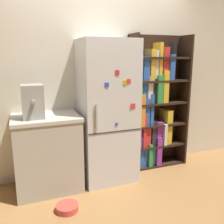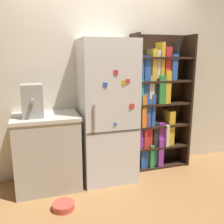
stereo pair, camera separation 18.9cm
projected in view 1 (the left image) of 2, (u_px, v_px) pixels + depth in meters
The scene contains 7 objects.
ground_plane at pixel (112, 183), 3.22m from camera, with size 16.00×16.00×0.00m, color #A87542.
wall_back at pixel (100, 79), 3.37m from camera, with size 8.00×0.05×2.60m.
refrigerator at pixel (107, 112), 3.18m from camera, with size 0.68×0.59×1.80m.
bookshelf at pixel (153, 107), 3.58m from camera, with size 0.86×0.30×1.89m.
kitchen_counter at pixel (48, 153), 3.00m from camera, with size 0.77×0.59×0.92m.
espresso_machine at pixel (33, 102), 2.77m from camera, with size 0.23×0.30×0.38m.
pet_bowl at pixel (67, 207), 2.63m from camera, with size 0.24×0.24×0.07m.
Camera 1 is at (-1.05, -2.75, 1.60)m, focal length 40.00 mm.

